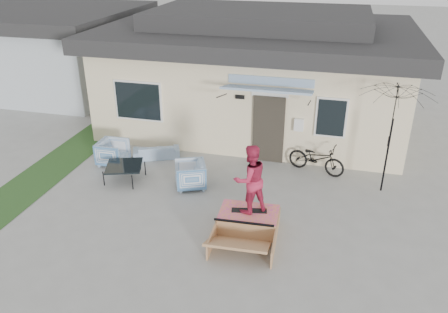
% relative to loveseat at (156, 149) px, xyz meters
% --- Properties ---
extents(ground, '(90.00, 90.00, 0.00)m').
position_rel_loveseat_xyz_m(ground, '(2.43, -3.84, -0.28)').
color(ground, gray).
rests_on(ground, ground).
extents(grass_strip, '(1.40, 8.00, 0.01)m').
position_rel_loveseat_xyz_m(grass_strip, '(-2.77, -1.84, -0.28)').
color(grass_strip, '#23441D').
rests_on(grass_strip, ground).
extents(house, '(10.80, 8.49, 4.10)m').
position_rel_loveseat_xyz_m(house, '(2.43, 4.15, 1.66)').
color(house, beige).
rests_on(house, ground).
extents(neighbor_house, '(8.60, 7.60, 3.50)m').
position_rel_loveseat_xyz_m(neighbor_house, '(-8.07, 6.16, 1.50)').
color(neighbor_house, '#ADB6BF').
rests_on(neighbor_house, ground).
extents(loveseat, '(1.49, 0.95, 0.56)m').
position_rel_loveseat_xyz_m(loveseat, '(0.00, 0.00, 0.00)').
color(loveseat, teal).
rests_on(loveseat, ground).
extents(armchair_left, '(0.78, 0.83, 0.84)m').
position_rel_loveseat_xyz_m(armchair_left, '(-1.10, -0.76, 0.14)').
color(armchair_left, teal).
rests_on(armchair_left, ground).
extents(armchair_right, '(1.00, 1.03, 0.82)m').
position_rel_loveseat_xyz_m(armchair_right, '(1.64, -1.53, 0.13)').
color(armchair_right, teal).
rests_on(armchair_right, ground).
extents(coffee_table, '(1.23, 1.23, 0.48)m').
position_rel_loveseat_xyz_m(coffee_table, '(-0.30, -1.64, -0.04)').
color(coffee_table, black).
rests_on(coffee_table, ground).
extents(bicycle, '(1.81, 1.07, 1.09)m').
position_rel_loveseat_xyz_m(bicycle, '(4.93, 0.24, 0.26)').
color(bicycle, black).
rests_on(bicycle, ground).
extents(patio_umbrella, '(1.95, 1.81, 2.20)m').
position_rel_loveseat_xyz_m(patio_umbrella, '(6.76, -0.42, 1.47)').
color(patio_umbrella, black).
rests_on(patio_umbrella, ground).
extents(skate_ramp, '(1.46, 1.90, 0.46)m').
position_rel_loveseat_xyz_m(skate_ramp, '(3.60, -3.11, -0.05)').
color(skate_ramp, '#A4754B').
rests_on(skate_ramp, ground).
extents(skateboard, '(0.85, 0.36, 0.05)m').
position_rel_loveseat_xyz_m(skateboard, '(3.60, -3.06, 0.20)').
color(skateboard, black).
rests_on(skateboard, skate_ramp).
extents(skater, '(1.03, 1.00, 1.67)m').
position_rel_loveseat_xyz_m(skater, '(3.60, -3.06, 1.06)').
color(skater, '#B52547').
rests_on(skater, skateboard).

